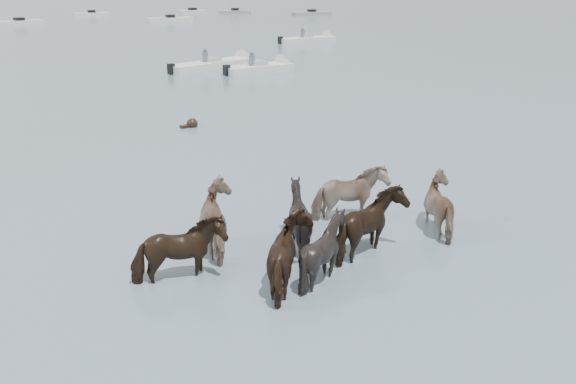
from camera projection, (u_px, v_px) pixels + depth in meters
ground at (291, 313)px, 10.93m from camera, size 400.00×400.00×0.00m
pony_herd at (313, 229)px, 13.11m from camera, size 7.92×4.15×1.66m
swimming_pony at (191, 124)px, 24.12m from camera, size 0.72×0.44×0.44m
motorboat_c at (221, 64)px, 39.27m from camera, size 6.93×3.11×1.92m
motorboat_d at (268, 68)px, 37.54m from camera, size 4.97×1.67×1.92m
motorboat_e at (314, 40)px, 53.70m from camera, size 5.89×1.94×1.92m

